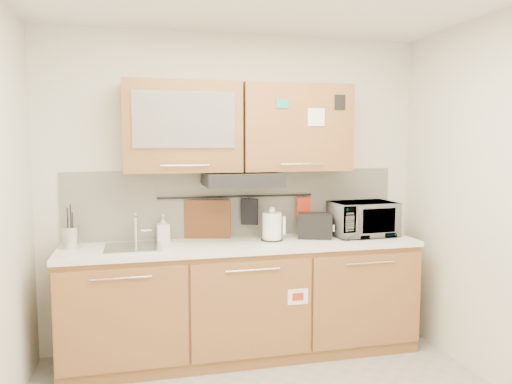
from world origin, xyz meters
TOP-DOWN VIEW (x-y plane):
  - wall_back at (0.00, 1.50)m, footprint 3.20×0.00m
  - base_cabinet at (0.00, 1.19)m, footprint 2.80×0.64m
  - countertop at (0.00, 1.19)m, footprint 2.82×0.62m
  - backsplash at (0.00, 1.49)m, footprint 2.80×0.02m
  - upper_cabinets at (-0.00, 1.32)m, footprint 1.82×0.37m
  - range_hood at (0.00, 1.25)m, footprint 0.60×0.46m
  - sink at (-0.85, 1.21)m, footprint 0.42×0.40m
  - utensil_rail at (0.00, 1.45)m, footprint 1.30×0.02m
  - utensil_crock at (-1.30, 1.27)m, footprint 0.14×0.14m
  - kettle at (0.24, 1.22)m, footprint 0.20×0.19m
  - toaster at (0.61, 1.23)m, footprint 0.31×0.25m
  - microwave at (1.04, 1.23)m, footprint 0.55×0.39m
  - soap_bottle at (-0.62, 1.38)m, footprint 0.10×0.10m
  - cutting_board at (-0.25, 1.44)m, footprint 0.38×0.12m
  - oven_mitt at (-0.14, 1.44)m, footprint 0.14×0.07m
  - dark_pouch at (0.10, 1.44)m, footprint 0.14×0.09m
  - pot_holder at (0.58, 1.44)m, footprint 0.14×0.07m

SIDE VIEW (x-z plane):
  - base_cabinet at x=0.00m, z-range -0.03..0.85m
  - countertop at x=0.00m, z-range 0.88..0.92m
  - sink at x=-0.85m, z-range 0.79..1.05m
  - cutting_board at x=-0.25m, z-range 0.77..1.24m
  - utensil_crock at x=-1.30m, z-range 0.84..1.17m
  - toaster at x=0.61m, z-range 0.92..1.13m
  - soap_bottle at x=-0.62m, z-range 0.92..1.14m
  - kettle at x=0.24m, z-range 0.89..1.17m
  - microwave at x=1.04m, z-range 0.92..1.21m
  - oven_mitt at x=-0.14m, z-range 1.02..1.24m
  - dark_pouch at x=0.10m, z-range 1.02..1.24m
  - pot_holder at x=0.58m, z-range 1.07..1.24m
  - backsplash at x=0.00m, z-range 0.92..1.48m
  - utensil_rail at x=0.00m, z-range 1.25..1.27m
  - wall_back at x=0.00m, z-range -0.30..2.90m
  - range_hood at x=0.00m, z-range 1.37..1.47m
  - upper_cabinets at x=0.00m, z-range 1.48..2.18m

